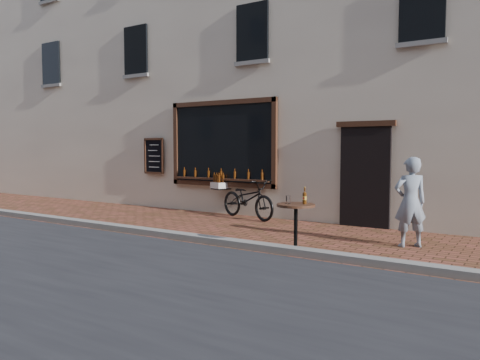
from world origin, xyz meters
The scene contains 6 objects.
ground centered at (0.00, 0.00, 0.00)m, with size 90.00×90.00×0.00m, color #53301B.
kerb centered at (0.00, 0.20, 0.06)m, with size 90.00×0.25×0.12m, color slate.
shop_building centered at (0.00, 6.50, 5.00)m, with size 28.00×6.20×10.00m.
cargo_bicycle centered at (-0.93, 3.11, 0.50)m, with size 2.22×1.23×1.04m.
bistro_table centered at (1.75, 0.35, 0.58)m, with size 0.64×0.64×1.09m.
pedestrian centered at (3.22, 1.86, 0.79)m, with size 0.58×0.38×1.58m, color slate.
Camera 1 is at (5.12, -6.60, 1.75)m, focal length 35.00 mm.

